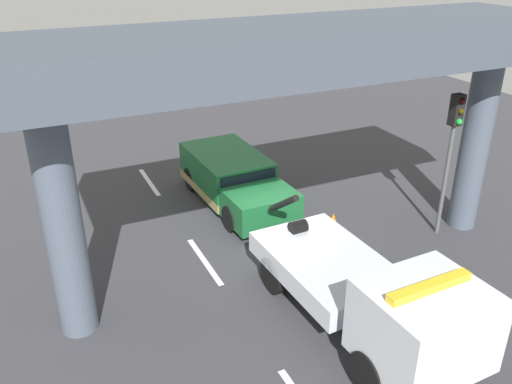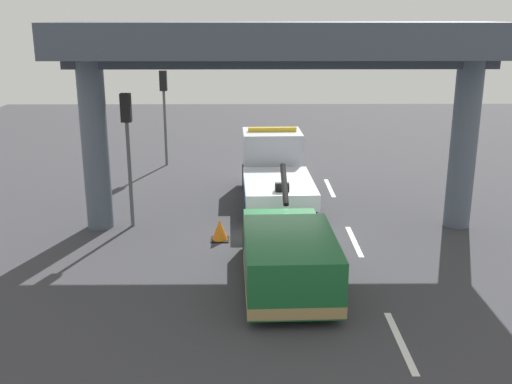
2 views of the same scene
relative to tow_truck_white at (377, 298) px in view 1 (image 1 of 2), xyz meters
The scene contains 8 objects.
ground_plane 4.91m from the tow_truck_white, behind, with size 60.00×40.00×0.10m, color #38383D.
lane_stripe_west 11.06m from the tow_truck_white, 167.93° to the right, with size 2.60×0.16×0.01m, color silver.
lane_stripe_mid 5.41m from the tow_truck_white, 154.18° to the right, with size 2.60×0.16×0.01m, color silver.
tow_truck_white is the anchor object (origin of this frame).
towed_van_green 7.98m from the tow_truck_white, behind, with size 5.27×2.37×1.58m.
overpass_structure 5.49m from the tow_truck_white, behind, with size 3.60×13.81×6.54m.
traffic_light_near 6.15m from the tow_truck_white, 123.78° to the left, with size 0.39×0.32×4.38m.
traffic_cone_orange 5.05m from the tow_truck_white, 157.91° to the left, with size 0.56×0.56×0.67m.
Camera 1 is at (12.33, -6.43, 8.34)m, focal length 37.76 mm.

